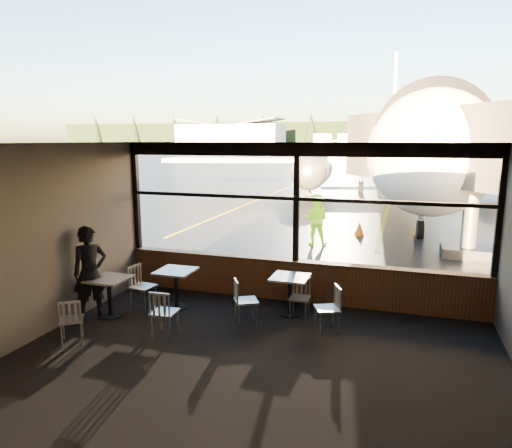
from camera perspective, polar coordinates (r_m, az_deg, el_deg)
The scene contains 33 objects.
ground_plane at distance 129.61m, azimuth 16.96°, elevation 8.48°, with size 520.00×520.00×0.00m, color black.
carpet_floor at distance 7.74m, azimuth -0.31°, elevation -16.73°, with size 8.00×6.00×0.01m, color black.
ceiling at distance 6.88m, azimuth -0.34°, elevation 10.08°, with size 8.00×6.00×0.04m, color #38332D.
wall_left at distance 9.15m, azimuth -24.92°, elevation -1.85°, with size 0.04×6.00×3.50m, color #504840.
wall_back at distance 4.51m, azimuth -12.55°, elevation -13.30°, with size 8.00×0.04×3.50m, color #504840.
window_sill at distance 10.26m, azimuth 4.92°, elevation -7.14°, with size 8.00×0.28×0.90m, color #522F19.
window_header at distance 9.78m, azimuth 5.19°, elevation 9.28°, with size 8.00×0.18×0.30m, color black.
mullion_left at distance 11.40m, azimuth -14.72°, elevation 3.35°, with size 0.12×0.12×2.60m, color black.
mullion_centre at distance 9.87m, azimuth 5.08°, elevation 2.59°, with size 0.12×0.12×2.60m, color black.
mullion_right at distance 9.81m, azimuth 28.22°, elevation 1.33°, with size 0.12×0.12×2.60m, color black.
window_transom at distance 9.86m, azimuth 5.09°, elevation 3.17°, with size 8.00×0.10×0.08m, color black.
airliner at distance 30.03m, azimuth 18.11°, elevation 14.20°, with size 31.38×37.65×11.51m, color white, non-canonical shape.
jet_bridge at distance 15.15m, azimuth 23.33°, elevation 5.38°, with size 9.09×11.11×4.85m, color #2C2C2F, non-canonical shape.
cafe_table_near at distance 9.47m, azimuth 4.26°, elevation -8.90°, with size 0.74×0.74×0.82m, color #ADA79F, non-canonical shape.
cafe_table_mid at distance 9.96m, azimuth -9.94°, elevation -8.00°, with size 0.76×0.76×0.83m, color gray, non-canonical shape.
cafe_table_left at distance 9.82m, azimuth -17.83°, elevation -8.70°, with size 0.74×0.74×0.81m, color #A6A198, non-canonical shape.
chair_near_e at distance 8.72m, azimuth 8.88°, elevation -10.49°, with size 0.49×0.49×0.89m, color #B8B4A6, non-canonical shape.
chair_near_w at distance 9.02m, azimuth -1.25°, elevation -9.63°, with size 0.49×0.49×0.90m, color #B7B2A5, non-canonical shape.
chair_near_n at distance 9.33m, azimuth 5.48°, elevation -9.24°, with size 0.45×0.45×0.82m, color #ABA79A, non-canonical shape.
chair_mid_s at distance 8.59m, azimuth -11.35°, elevation -10.83°, with size 0.50×0.50×0.91m, color #B9B3A7, non-canonical shape.
chair_mid_w at distance 10.04m, azimuth -13.94°, elevation -7.68°, with size 0.51×0.51×0.94m, color #B7B3A5, non-canonical shape.
chair_left_s at distance 8.84m, azimuth -22.06°, elevation -11.06°, with size 0.46×0.46×0.84m, color #B9B4A7, non-canonical shape.
passenger at distance 9.74m, azimuth -20.02°, elevation -5.72°, with size 0.68×0.45×1.87m, color black.
ground_crew at distance 15.63m, azimuth 7.48°, elevation 0.54°, with size 0.85×0.66×1.74m, color #BFF219.
cone_nose at distance 17.56m, azimuth 12.80°, elevation -0.56°, with size 0.38×0.38×0.52m, color #ED3D07.
cone_wing at distance 29.87m, azimuth 6.71°, elevation 4.08°, with size 0.36×0.36×0.50m, color #E75607.
hangar_left at distance 202.81m, azimuth -3.17°, elevation 11.03°, with size 45.00×18.00×11.00m, color silver, non-canonical shape.
hangar_mid at distance 194.56m, azimuth 17.39°, elevation 10.45°, with size 38.00×15.00×10.00m, color silver, non-canonical shape.
fuel_tank_a at distance 194.22m, azimuth 8.33°, elevation 10.23°, with size 8.00×8.00×6.00m, color silver.
fuel_tank_b at distance 192.82m, azimuth 11.31°, elevation 10.13°, with size 8.00×8.00×6.00m, color silver.
fuel_tank_c at distance 191.93m, azimuth 14.32°, elevation 10.01°, with size 8.00×8.00×6.00m, color silver.
treeline at distance 219.57m, azimuth 17.48°, elevation 10.66°, with size 360.00×3.00×12.00m, color black.
cone_extra at distance 18.24m, azimuth 19.77°, elevation -0.46°, with size 0.41×0.41×0.56m, color #D56106.
Camera 1 is at (2.13, -9.54, 3.55)m, focal length 32.00 mm.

